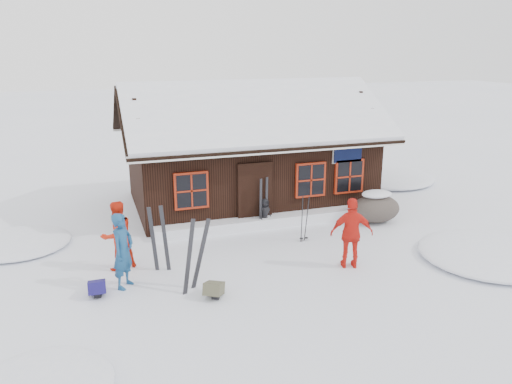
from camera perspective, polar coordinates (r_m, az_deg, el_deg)
ground at (r=13.50m, az=-0.45°, el=-7.65°), size 120.00×120.00×0.00m
mountain_hut at (r=17.97m, az=-0.92°, el=3.72°), size 8.90×6.09×4.42m
snow_drift at (r=15.88m, az=2.13°, el=-3.25°), size 7.60×0.60×0.35m
snow_mounds at (r=15.65m, az=3.16°, el=-4.23°), size 20.60×13.20×0.48m
skier_teal at (r=12.07m, az=-14.96°, el=-6.50°), size 0.74×0.80×1.83m
skier_orange_left at (r=13.08m, az=-15.57°, el=-4.82°), size 1.08×0.99×1.80m
skier_orange_right at (r=12.92m, az=10.88°, el=-4.65°), size 1.17×0.78×1.85m
skier_crouched at (r=15.62m, az=1.01°, el=-2.42°), size 0.55×0.49×0.94m
boulder at (r=16.58m, az=13.52°, el=-1.75°), size 1.61×1.21×0.94m
ski_pair_left at (r=11.65m, az=-7.00°, el=-7.23°), size 0.75×0.31×1.77m
ski_pair_mid at (r=12.76m, az=-11.01°, el=-5.37°), size 0.51×0.13×1.76m
ski_pair_right at (r=15.51m, az=0.88°, el=-1.36°), size 0.35×0.21×1.66m
ski_poles at (r=14.54m, az=5.54°, el=-3.13°), size 0.25×0.12×1.40m
backpack_blue at (r=12.14m, az=-17.69°, el=-10.61°), size 0.39×0.52×0.28m
backpack_olive at (r=11.56m, az=-4.83°, el=-11.24°), size 0.59×0.64×0.28m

